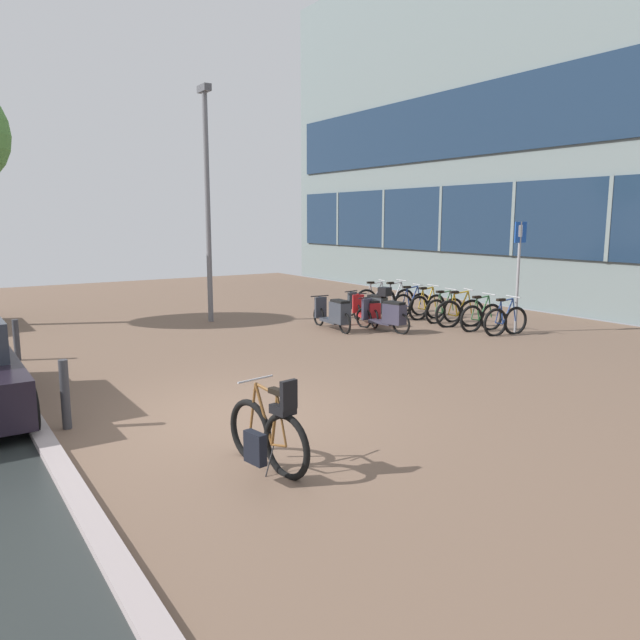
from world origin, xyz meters
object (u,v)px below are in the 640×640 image
object	(u,v)px
bicycle_rack_01	(481,317)
bicycle_rack_00	(505,321)
bicycle_foreground	(268,435)
scooter_extra	(372,304)
bicycle_rack_02	(460,313)
scooter_mid	(335,314)
bicycle_rack_03	(444,310)
bicycle_rack_07	(376,299)
bollard_far	(16,340)
bollard_near	(65,394)
scooter_far	(387,315)
bicycle_rack_05	(412,304)
bicycle_rack_06	(395,301)
parking_sign	(519,265)
bicycle_rack_04	(427,307)
lamp_post	(207,194)
scooter_near	(368,310)

from	to	relation	value
bicycle_rack_01	bicycle_rack_00	bearing A→B (deg)	-84.83
bicycle_foreground	scooter_extra	size ratio (longest dim) A/B	0.83
bicycle_rack_02	scooter_mid	size ratio (longest dim) A/B	0.72
bicycle_rack_03	bicycle_rack_07	xyz separation A→B (m)	(-0.15, 2.80, 0.00)
bollard_far	bollard_near	bearing A→B (deg)	-90.00
bicycle_foreground	bicycle_rack_01	size ratio (longest dim) A/B	1.05
scooter_far	scooter_extra	bearing A→B (deg)	62.85
bicycle_rack_05	bicycle_rack_07	size ratio (longest dim) A/B	1.00
bollard_far	bicycle_rack_06	bearing A→B (deg)	4.02
bicycle_rack_01	bollard_near	bearing A→B (deg)	-168.88
scooter_far	scooter_extra	world-z (taller)	scooter_extra
bicycle_rack_01	parking_sign	xyz separation A→B (m)	(0.54, -0.62, 1.32)
scooter_extra	bicycle_rack_03	bearing A→B (deg)	-51.48
bicycle_rack_01	bicycle_rack_04	world-z (taller)	bicycle_rack_04
scooter_far	scooter_extra	size ratio (longest dim) A/B	1.04
bicycle_rack_07	bollard_far	bearing A→B (deg)	-172.00
bicycle_rack_01	parking_sign	world-z (taller)	parking_sign
bicycle_rack_05	bicycle_rack_06	xyz separation A→B (m)	(-0.03, 0.70, 0.02)
bicycle_rack_03	lamp_post	size ratio (longest dim) A/B	0.21
bicycle_rack_02	lamp_post	bearing A→B (deg)	139.53
bicycle_rack_00	lamp_post	distance (m)	8.31
scooter_extra	bollard_far	xyz separation A→B (m)	(-9.04, -0.19, -0.02)
bicycle_foreground	bollard_far	bearing A→B (deg)	102.22
bicycle_rack_03	parking_sign	world-z (taller)	parking_sign
bicycle_rack_05	scooter_near	size ratio (longest dim) A/B	0.73
parking_sign	bollard_far	bearing A→B (deg)	162.46
scooter_far	scooter_mid	bearing A→B (deg)	139.90
bicycle_rack_06	lamp_post	size ratio (longest dim) A/B	0.23
bicycle_rack_01	bicycle_rack_07	size ratio (longest dim) A/B	1.03
bollard_near	scooter_mid	bearing A→B (deg)	29.46
bicycle_foreground	scooter_extra	xyz separation A→B (m)	(7.42, 7.63, 0.02)
bicycle_foreground	lamp_post	xyz separation A→B (m)	(3.46, 9.70, 3.01)
bicycle_rack_03	bollard_far	size ratio (longest dim) A/B	1.57
scooter_mid	parking_sign	distance (m)	4.62
scooter_near	bollard_near	bearing A→B (deg)	-152.96
bicycle_rack_05	scooter_near	bearing A→B (deg)	-164.93
bicycle_rack_05	scooter_extra	xyz separation A→B (m)	(-1.31, 0.16, 0.09)
bicycle_rack_02	bollard_near	bearing A→B (deg)	-165.10
bicycle_rack_06	lamp_post	world-z (taller)	lamp_post
parking_sign	lamp_post	size ratio (longest dim) A/B	0.44
bicycle_foreground	scooter_far	distance (m)	8.77
bollard_far	bicycle_rack_05	bearing A→B (deg)	0.14
bicycle_rack_04	bollard_far	bearing A→B (deg)	176.26
scooter_extra	lamp_post	distance (m)	5.38
scooter_mid	bicycle_foreground	bearing A→B (deg)	-129.50
bicycle_rack_06	bicycle_rack_05	bearing A→B (deg)	-87.58
scooter_mid	lamp_post	distance (m)	4.71
bicycle_rack_05	scooter_near	distance (m)	2.08
scooter_far	lamp_post	bearing A→B (deg)	128.54
bicycle_rack_07	scooter_far	size ratio (longest dim) A/B	0.73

